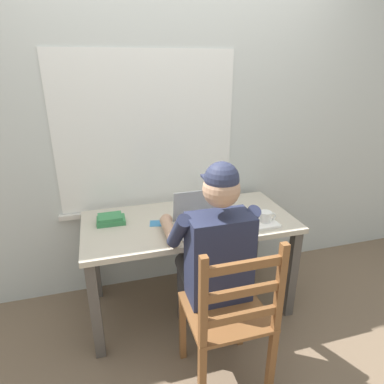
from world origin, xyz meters
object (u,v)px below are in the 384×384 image
computer_mouse (244,226)px  book_stack_main (111,219)px  wooden_chair (229,317)px  landscape_photo_print (160,223)px  desk (189,232)px  coffee_mug_white (266,218)px  seated_person (212,252)px  laptop (202,220)px  coffee_mug_dark (217,202)px

computer_mouse → book_stack_main: book_stack_main is taller
wooden_chair → landscape_photo_print: bearing=107.8°
desk → coffee_mug_white: coffee_mug_white is taller
seated_person → computer_mouse: 0.35m
wooden_chair → computer_mouse: wooden_chair is taller
computer_mouse → coffee_mug_white: bearing=7.6°
laptop → book_stack_main: 0.61m
seated_person → landscape_photo_print: 0.47m
landscape_photo_print → laptop: bearing=-16.7°
computer_mouse → coffee_mug_dark: (-0.05, 0.35, 0.03)m
wooden_chair → coffee_mug_white: size_ratio=8.07×
desk → book_stack_main: 0.54m
wooden_chair → landscape_photo_print: 0.77m
seated_person → computer_mouse: bearing=34.7°
coffee_mug_white → coffee_mug_dark: bearing=123.9°
landscape_photo_print → coffee_mug_white: bearing=-4.8°
coffee_mug_dark → landscape_photo_print: size_ratio=0.85×
laptop → landscape_photo_print: bearing=151.5°
desk → computer_mouse: 0.39m
computer_mouse → book_stack_main: 0.88m
wooden_chair → computer_mouse: 0.61m
book_stack_main → landscape_photo_print: size_ratio=1.44×
desk → coffee_mug_dark: size_ratio=12.74×
desk → wooden_chair: size_ratio=1.48×
coffee_mug_white → laptop: bearing=171.3°
seated_person → coffee_mug_white: 0.50m
laptop → landscape_photo_print: size_ratio=2.54×
desk → coffee_mug_dark: 0.32m
book_stack_main → computer_mouse: bearing=-21.3°
seated_person → coffee_mug_dark: seated_person is taller
wooden_chair → book_stack_main: bearing=123.8°
landscape_photo_print → desk: bearing=10.9°
wooden_chair → computer_mouse: bearing=59.3°
desk → coffee_mug_white: 0.53m
seated_person → book_stack_main: bearing=136.0°
desk → coffee_mug_white: size_ratio=11.93×
desk → landscape_photo_print: landscape_photo_print is taller
laptop → computer_mouse: (0.26, -0.09, -0.04)m
coffee_mug_dark → seated_person: bearing=-112.8°
book_stack_main → landscape_photo_print: bearing=-17.4°
desk → wooden_chair: 0.71m
seated_person → landscape_photo_print: bearing=118.2°
desk → book_stack_main: (-0.51, 0.10, 0.12)m
seated_person → book_stack_main: 0.74m
desk → laptop: 0.21m
wooden_chair → coffee_mug_white: wooden_chair is taller
book_stack_main → desk: bearing=-11.0°
wooden_chair → landscape_photo_print: wooden_chair is taller
desk → laptop: bearing=-70.7°
desk → computer_mouse: (0.30, -0.22, 0.11)m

